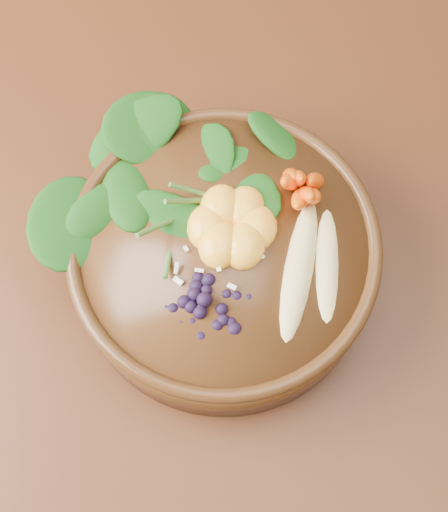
{
  "coord_description": "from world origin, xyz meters",
  "views": [
    {
      "loc": [
        -0.26,
        -0.37,
        1.53
      ],
      "look_at": [
        -0.32,
        -0.09,
        0.8
      ],
      "focal_mm": 50.0,
      "sensor_mm": 36.0,
      "label": 1
    }
  ],
  "objects_px": {
    "carrot_cluster": "(307,167)",
    "mandarin_cluster": "(232,220)",
    "kale_heap": "(198,164)",
    "stoneware_bowl": "(224,259)",
    "banana_halves": "(315,261)",
    "blueberry_pile": "(205,297)"
  },
  "relations": [
    {
      "from": "kale_heap",
      "to": "banana_halves",
      "type": "height_order",
      "value": "kale_heap"
    },
    {
      "from": "banana_halves",
      "to": "mandarin_cluster",
      "type": "bearing_deg",
      "value": 170.25
    },
    {
      "from": "mandarin_cluster",
      "to": "blueberry_pile",
      "type": "distance_m",
      "value": 0.09
    },
    {
      "from": "stoneware_bowl",
      "to": "banana_halves",
      "type": "xyz_separation_m",
      "value": [
        0.1,
        -0.01,
        0.06
      ]
    },
    {
      "from": "stoneware_bowl",
      "to": "kale_heap",
      "type": "bearing_deg",
      "value": 119.61
    },
    {
      "from": "stoneware_bowl",
      "to": "blueberry_pile",
      "type": "distance_m",
      "value": 0.1
    },
    {
      "from": "stoneware_bowl",
      "to": "carrot_cluster",
      "type": "xyz_separation_m",
      "value": [
        0.07,
        0.08,
        0.09
      ]
    },
    {
      "from": "carrot_cluster",
      "to": "banana_halves",
      "type": "relative_size",
      "value": 0.5
    },
    {
      "from": "mandarin_cluster",
      "to": "stoneware_bowl",
      "type": "bearing_deg",
      "value": -103.6
    },
    {
      "from": "kale_heap",
      "to": "banana_halves",
      "type": "relative_size",
      "value": 1.19
    },
    {
      "from": "kale_heap",
      "to": "carrot_cluster",
      "type": "relative_size",
      "value": 2.38
    },
    {
      "from": "kale_heap",
      "to": "banana_halves",
      "type": "bearing_deg",
      "value": -30.81
    },
    {
      "from": "banana_halves",
      "to": "blueberry_pile",
      "type": "bearing_deg",
      "value": -141.51
    },
    {
      "from": "stoneware_bowl",
      "to": "kale_heap",
      "type": "height_order",
      "value": "kale_heap"
    },
    {
      "from": "carrot_cluster",
      "to": "blueberry_pile",
      "type": "relative_size",
      "value": 0.6
    },
    {
      "from": "mandarin_cluster",
      "to": "kale_heap",
      "type": "bearing_deg",
      "value": 130.96
    },
    {
      "from": "stoneware_bowl",
      "to": "banana_halves",
      "type": "relative_size",
      "value": 1.81
    },
    {
      "from": "banana_halves",
      "to": "mandarin_cluster",
      "type": "distance_m",
      "value": 0.09
    },
    {
      "from": "kale_heap",
      "to": "carrot_cluster",
      "type": "bearing_deg",
      "value": 3.25
    },
    {
      "from": "kale_heap",
      "to": "blueberry_pile",
      "type": "xyz_separation_m",
      "value": [
        0.04,
        -0.14,
        -0.0
      ]
    },
    {
      "from": "blueberry_pile",
      "to": "banana_halves",
      "type": "bearing_deg",
      "value": 31.23
    },
    {
      "from": "carrot_cluster",
      "to": "mandarin_cluster",
      "type": "xyz_separation_m",
      "value": [
        -0.07,
        -0.06,
        -0.03
      ]
    }
  ]
}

